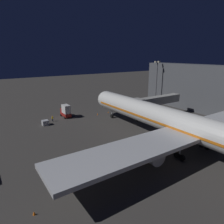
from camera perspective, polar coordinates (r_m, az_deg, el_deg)
ground_plane at (r=51.94m, az=12.13°, el=-6.95°), size 320.00×320.00×0.00m
airliner_at_gate at (r=44.68m, az=21.01°, el=-4.12°), size 59.82×70.28×17.72m
jet_bridge at (r=65.84m, az=11.38°, el=2.98°), size 19.84×3.40×7.05m
apron_floodlight_mast at (r=84.46m, az=12.38°, el=8.86°), size 2.90×0.50×17.34m
cargo_truck_aft at (r=68.04m, az=-12.84°, el=0.28°), size 2.36×4.79×4.13m
baggage_container_near_belt at (r=62.20m, az=-18.21°, el=-2.86°), size 1.73×1.74×1.43m
ground_crew_marshaller_fwd at (r=64.88m, az=-16.34°, el=-1.72°), size 0.40×0.40×1.74m
traffic_cone_nose_port at (r=71.44m, az=-1.02°, el=-0.05°), size 0.36×0.36×0.55m
traffic_cone_nose_starboard at (r=69.24m, az=-4.08°, el=-0.60°), size 0.36×0.36×0.55m
traffic_cone_wingtip_svc_side at (r=30.63m, az=-21.00°, el=-24.93°), size 0.36×0.36×0.55m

